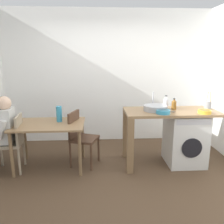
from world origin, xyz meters
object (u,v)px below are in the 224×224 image
at_px(dining_table, 49,129).
at_px(mixing_bowl, 163,112).
at_px(seated_person, 1,130).
at_px(utensil_crock, 208,105).
at_px(washing_machine, 185,139).
at_px(bottle_squat_brown, 174,104).
at_px(bottle_tall_green, 166,103).
at_px(colander, 205,111).
at_px(chair_person_seat, 13,140).
at_px(chair_opposite, 80,135).
at_px(vase, 59,114).

xyz_separation_m(dining_table, mixing_bowl, (1.77, -0.19, 0.31)).
distance_m(seated_person, utensil_crock, 3.32).
distance_m(washing_machine, bottle_squat_brown, 0.61).
xyz_separation_m(seated_person, bottle_tall_green, (2.62, 0.25, 0.35)).
bearing_deg(bottle_squat_brown, colander, -38.83).
distance_m(dining_table, chair_person_seat, 0.57).
relative_size(chair_opposite, seated_person, 0.75).
bearing_deg(chair_person_seat, utensil_crock, -92.51).
xyz_separation_m(seated_person, washing_machine, (2.93, 0.11, -0.24)).
relative_size(chair_person_seat, mixing_bowl, 4.20).
height_order(bottle_tall_green, colander, bottle_tall_green).
xyz_separation_m(chair_person_seat, chair_opposite, (1.03, 0.17, 0.00)).
bearing_deg(chair_opposite, seated_person, -62.33).
distance_m(dining_table, bottle_tall_green, 1.95).
bearing_deg(chair_person_seat, seated_person, 90.00).
xyz_separation_m(seated_person, colander, (3.12, -0.10, 0.28)).
relative_size(chair_person_seat, bottle_squat_brown, 4.89).
height_order(dining_table, chair_person_seat, chair_person_seat).
bearing_deg(utensil_crock, dining_table, -178.70).
bearing_deg(vase, colander, -7.83).
xyz_separation_m(chair_person_seat, seated_person, (-0.16, -0.01, 0.16)).
height_order(dining_table, utensil_crock, utensil_crock).
bearing_deg(mixing_bowl, bottle_tall_green, 67.59).
bearing_deg(bottle_squat_brown, washing_machine, -24.74).
bearing_deg(bottle_squat_brown, vase, 179.87).
xyz_separation_m(washing_machine, utensil_crock, (0.37, 0.05, 0.56)).
distance_m(utensil_crock, vase, 2.45).
xyz_separation_m(washing_machine, bottle_tall_green, (-0.31, 0.14, 0.59)).
bearing_deg(seated_person, utensil_crock, -92.39).
relative_size(chair_person_seat, colander, 4.50).
xyz_separation_m(washing_machine, vase, (-2.08, 0.09, 0.44)).
bearing_deg(dining_table, colander, -5.00).
bearing_deg(seated_person, colander, -97.18).
height_order(chair_person_seat, vase, vase).
height_order(utensil_crock, colander, utensil_crock).
height_order(chair_opposite, mixing_bowl, mixing_bowl).
height_order(chair_person_seat, colander, colander).
bearing_deg(chair_opposite, vase, -75.55).
xyz_separation_m(bottle_tall_green, utensil_crock, (0.68, -0.09, -0.03)).
distance_m(chair_opposite, bottle_tall_green, 1.52).
bearing_deg(utensil_crock, chair_opposite, 179.58).
distance_m(seated_person, bottle_tall_green, 2.65).
relative_size(dining_table, vase, 4.32).
bearing_deg(vase, bottle_tall_green, 1.50).
distance_m(dining_table, washing_machine, 2.24).
bearing_deg(washing_machine, seated_person, -177.77).
distance_m(seated_person, washing_machine, 2.95).
relative_size(chair_person_seat, chair_opposite, 1.00).
height_order(seated_person, vase, seated_person).
height_order(bottle_squat_brown, colander, bottle_squat_brown).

